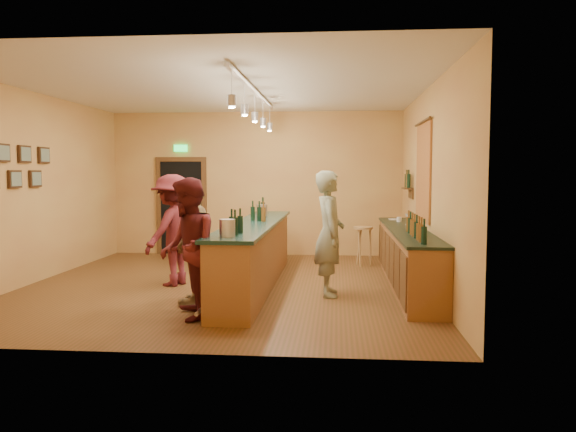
# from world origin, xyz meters

# --- Properties ---
(floor) EXTENTS (7.00, 7.00, 0.00)m
(floor) POSITION_xyz_m (0.00, 0.00, 0.00)
(floor) COLOR #523817
(floor) RESTS_ON ground
(ceiling) EXTENTS (6.50, 7.00, 0.02)m
(ceiling) POSITION_xyz_m (0.00, 0.00, 3.20)
(ceiling) COLOR silver
(ceiling) RESTS_ON wall_back
(wall_back) EXTENTS (6.50, 0.02, 3.20)m
(wall_back) POSITION_xyz_m (0.00, 3.50, 1.60)
(wall_back) COLOR #BA7A45
(wall_back) RESTS_ON floor
(wall_front) EXTENTS (6.50, 0.02, 3.20)m
(wall_front) POSITION_xyz_m (0.00, -3.50, 1.60)
(wall_front) COLOR #BA7A45
(wall_front) RESTS_ON floor
(wall_left) EXTENTS (0.02, 7.00, 3.20)m
(wall_left) POSITION_xyz_m (-3.25, 0.00, 1.60)
(wall_left) COLOR #BA7A45
(wall_left) RESTS_ON floor
(wall_right) EXTENTS (0.02, 7.00, 3.20)m
(wall_right) POSITION_xyz_m (3.25, 0.00, 1.60)
(wall_right) COLOR #BA7A45
(wall_right) RESTS_ON floor
(doorway) EXTENTS (1.15, 0.09, 2.48)m
(doorway) POSITION_xyz_m (-1.70, 3.47, 1.13)
(doorway) COLOR black
(doorway) RESTS_ON wall_back
(tapestry) EXTENTS (0.03, 1.40, 1.60)m
(tapestry) POSITION_xyz_m (3.23, 0.40, 1.85)
(tapestry) COLOR maroon
(tapestry) RESTS_ON wall_right
(bottle_shelf) EXTENTS (0.17, 0.55, 0.54)m
(bottle_shelf) POSITION_xyz_m (3.17, 1.90, 1.67)
(bottle_shelf) COLOR #492A16
(bottle_shelf) RESTS_ON wall_right
(picture_grid) EXTENTS (0.06, 2.20, 0.70)m
(picture_grid) POSITION_xyz_m (-3.21, -0.75, 1.95)
(picture_grid) COLOR #382111
(picture_grid) RESTS_ON wall_left
(back_counter) EXTENTS (0.60, 4.55, 1.27)m
(back_counter) POSITION_xyz_m (2.97, 0.18, 0.49)
(back_counter) COLOR brown
(back_counter) RESTS_ON floor
(tasting_bar) EXTENTS (0.73, 5.10, 1.38)m
(tasting_bar) POSITION_xyz_m (0.49, -0.00, 0.61)
(tasting_bar) COLOR brown
(tasting_bar) RESTS_ON floor
(pendant_track) EXTENTS (0.11, 4.60, 0.50)m
(pendant_track) POSITION_xyz_m (0.50, -0.00, 2.98)
(pendant_track) COLOR silver
(pendant_track) RESTS_ON ceiling
(bartender) EXTENTS (0.51, 0.73, 1.88)m
(bartender) POSITION_xyz_m (1.71, -0.61, 0.94)
(bartender) COLOR gray
(bartender) RESTS_ON floor
(customer_a) EXTENTS (0.92, 1.04, 1.79)m
(customer_a) POSITION_xyz_m (-0.05, -2.13, 0.90)
(customer_a) COLOR #59191E
(customer_a) RESTS_ON floor
(customer_b) EXTENTS (0.57, 1.06, 1.72)m
(customer_b) POSITION_xyz_m (-0.16, -1.37, 0.86)
(customer_b) COLOR #997A51
(customer_b) RESTS_ON floor
(customer_c) EXTENTS (1.09, 1.35, 1.82)m
(customer_c) POSITION_xyz_m (-0.86, -0.05, 0.91)
(customer_c) COLOR #59191E
(customer_c) RESTS_ON floor
(bar_stool) EXTENTS (0.38, 0.38, 0.78)m
(bar_stool) POSITION_xyz_m (2.34, 2.14, 0.64)
(bar_stool) COLOR #B0834F
(bar_stool) RESTS_ON floor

